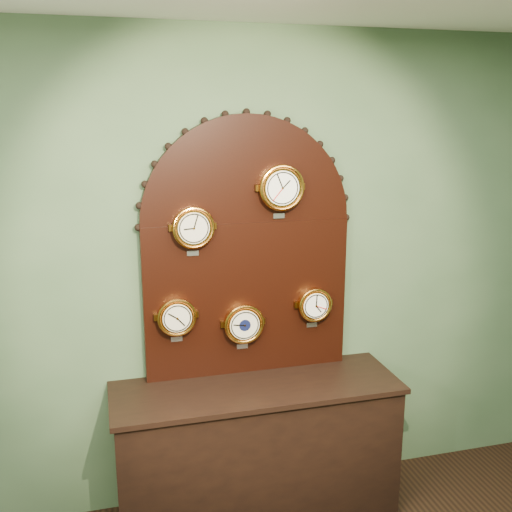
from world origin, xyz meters
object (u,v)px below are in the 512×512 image
object	(u,v)px
hygrometer	(177,317)
barometer	(244,323)
roman_clock	(193,227)
display_board	(247,240)
tide_clock	(314,304)
arabic_clock	(281,188)
shop_counter	(257,453)

from	to	relation	value
hygrometer	barometer	world-z (taller)	hygrometer
roman_clock	display_board	bearing A→B (deg)	11.86
display_board	tide_clock	xyz separation A→B (m)	(0.39, -0.07, -0.40)
roman_clock	tide_clock	size ratio (longest dim) A/B	1.10
barometer	hygrometer	bearing A→B (deg)	179.92
arabic_clock	barometer	bearing A→B (deg)	179.88
roman_clock	hygrometer	size ratio (longest dim) A/B	1.05
shop_counter	barometer	distance (m)	0.77
display_board	arabic_clock	size ratio (longest dim) A/B	4.96
tide_clock	display_board	bearing A→B (deg)	170.44
shop_counter	arabic_clock	world-z (taller)	arabic_clock
tide_clock	shop_counter	bearing A→B (deg)	-158.57
tide_clock	arabic_clock	bearing A→B (deg)	-179.64
barometer	tide_clock	size ratio (longest dim) A/B	1.11
shop_counter	roman_clock	size ratio (longest dim) A/B	5.67
shop_counter	display_board	distance (m)	1.25
hygrometer	barometer	distance (m)	0.39
arabic_clock	hygrometer	world-z (taller)	arabic_clock
arabic_clock	tide_clock	xyz separation A→B (m)	(0.21, 0.00, -0.70)
barometer	tide_clock	xyz separation A→B (m)	(0.43, 0.00, 0.08)
roman_clock	barometer	distance (m)	0.64
arabic_clock	hygrometer	bearing A→B (deg)	179.91
display_board	tide_clock	bearing A→B (deg)	-9.56
tide_clock	barometer	bearing A→B (deg)	-179.88
hygrometer	tide_clock	bearing A→B (deg)	0.03
shop_counter	barometer	size ratio (longest dim) A/B	5.60
shop_counter	tide_clock	bearing A→B (deg)	21.43
shop_counter	roman_clock	distance (m)	1.37
display_board	arabic_clock	world-z (taller)	display_board
shop_counter	barometer	world-z (taller)	barometer
hygrometer	tide_clock	world-z (taller)	hygrometer
hygrometer	display_board	bearing A→B (deg)	8.92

